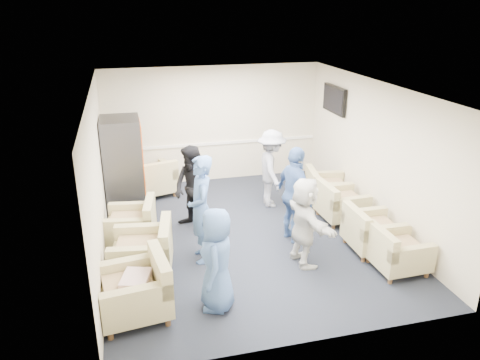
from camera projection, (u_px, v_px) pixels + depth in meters
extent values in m
plane|color=black|center=(246.00, 235.00, 8.63)|extent=(6.00, 6.00, 0.00)
plane|color=silver|center=(247.00, 88.00, 7.66)|extent=(6.00, 6.00, 0.00)
cube|color=beige|center=(213.00, 125.00, 10.86)|extent=(5.00, 0.02, 2.70)
cube|color=beige|center=(313.00, 248.00, 5.43)|extent=(5.00, 0.02, 2.70)
cube|color=beige|center=(98.00, 178.00, 7.57)|extent=(0.02, 6.00, 2.70)
cube|color=beige|center=(376.00, 155.00, 8.72)|extent=(0.02, 6.00, 2.70)
cube|color=white|center=(214.00, 143.00, 11.00)|extent=(4.98, 0.04, 0.06)
cube|color=black|center=(334.00, 99.00, 10.08)|extent=(0.07, 1.00, 0.58)
cube|color=black|center=(333.00, 100.00, 10.07)|extent=(0.01, 0.92, 0.50)
cube|color=#494950|center=(336.00, 106.00, 10.14)|extent=(0.04, 0.10, 0.25)
cube|color=tan|center=(134.00, 298.00, 6.32)|extent=(1.03, 1.03, 0.30)
cube|color=#997B54|center=(132.00, 285.00, 6.25)|extent=(0.71, 0.67, 0.11)
cube|color=tan|center=(160.00, 269.00, 6.32)|extent=(0.27, 0.93, 0.43)
cube|color=tan|center=(142.00, 258.00, 7.30)|extent=(1.05, 1.05, 0.30)
cube|color=#997B54|center=(141.00, 246.00, 7.23)|extent=(0.72, 0.68, 0.11)
cube|color=tan|center=(165.00, 236.00, 7.20)|extent=(0.29, 0.93, 0.43)
cube|color=tan|center=(131.00, 229.00, 8.28)|extent=(0.96, 0.96, 0.28)
cube|color=#997B54|center=(130.00, 220.00, 8.21)|extent=(0.66, 0.63, 0.10)
cube|color=tan|center=(149.00, 211.00, 8.19)|extent=(0.27, 0.85, 0.40)
cube|color=tan|center=(398.00, 256.00, 7.43)|extent=(0.81, 0.81, 0.26)
cube|color=#997B54|center=(399.00, 246.00, 7.36)|extent=(0.56, 0.52, 0.09)
cube|color=tan|center=(382.00, 241.00, 7.23)|extent=(0.15, 0.80, 0.37)
cube|color=tan|center=(373.00, 236.00, 8.04)|extent=(0.84, 0.84, 0.28)
cube|color=#997B54|center=(374.00, 226.00, 7.97)|extent=(0.58, 0.54, 0.10)
cube|color=tan|center=(356.00, 221.00, 7.84)|extent=(0.14, 0.84, 0.39)
cube|color=tan|center=(342.00, 208.00, 9.15)|extent=(0.86, 0.86, 0.27)
cube|color=#997B54|center=(342.00, 199.00, 9.09)|extent=(0.59, 0.56, 0.10)
cube|color=tan|center=(327.00, 194.00, 8.94)|extent=(0.17, 0.83, 0.39)
cube|color=tan|center=(327.00, 193.00, 9.86)|extent=(0.95, 0.95, 0.27)
cube|color=#997B54|center=(328.00, 185.00, 9.79)|extent=(0.65, 0.62, 0.10)
cube|color=tan|center=(312.00, 179.00, 9.71)|extent=(0.27, 0.83, 0.39)
cube|color=tan|center=(153.00, 183.00, 10.36)|extent=(1.09, 1.09, 0.29)
cube|color=#997B54|center=(153.00, 174.00, 10.29)|extent=(0.71, 0.74, 0.10)
cube|color=tan|center=(158.00, 173.00, 9.93)|extent=(0.89, 0.37, 0.42)
cube|color=#494950|center=(123.00, 165.00, 9.41)|extent=(0.75, 0.90, 1.91)
cube|color=#FA2E05|center=(142.00, 159.00, 9.47)|extent=(0.02, 0.77, 1.53)
cube|color=black|center=(145.00, 195.00, 9.75)|extent=(0.02, 0.45, 0.12)
cube|color=black|center=(159.00, 252.00, 7.62)|extent=(0.35, 0.30, 0.42)
sphere|color=black|center=(158.00, 241.00, 7.55)|extent=(0.21, 0.21, 0.21)
cube|color=beige|center=(136.00, 280.00, 6.23)|extent=(0.46, 0.54, 0.13)
imported|color=#4466A3|center=(217.00, 260.00, 6.35)|extent=(0.66, 0.83, 1.49)
imported|color=#4466A3|center=(201.00, 209.00, 7.52)|extent=(0.46, 0.67, 1.80)
imported|color=black|center=(193.00, 189.00, 8.56)|extent=(0.95, 1.00, 1.62)
imported|color=beige|center=(271.00, 169.00, 9.61)|extent=(0.69, 1.10, 1.62)
imported|color=#4466A3|center=(295.00, 195.00, 8.16)|extent=(0.61, 1.08, 1.74)
imported|color=silver|center=(305.00, 222.00, 7.45)|extent=(0.55, 1.41, 1.49)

